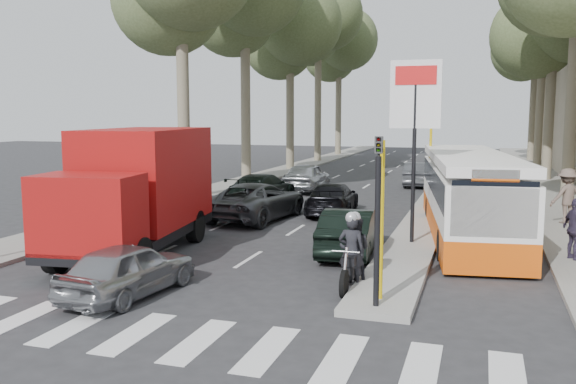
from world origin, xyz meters
The scene contains 24 objects.
ground centered at (0.00, 0.00, 0.00)m, with size 120.00×120.00×0.00m, color #28282B.
sidewalk_right centered at (8.60, 25.00, 0.06)m, with size 3.20×70.00×0.12m, color gray.
median_left centered at (-8.00, 28.00, 0.06)m, with size 2.40×64.00×0.12m, color gray.
traffic_island centered at (3.25, 11.00, 0.08)m, with size 1.50×26.00×0.16m, color gray.
billboard centered at (3.25, 5.00, 3.70)m, with size 1.50×12.10×5.60m.
traffic_light_island centered at (3.25, -1.50, 2.49)m, with size 0.16×0.41×3.60m.
tree_l_c centered at (-7.77, 28.11, 10.04)m, with size 7.40×7.20×13.71m.
tree_l_d centered at (-7.87, 36.11, 11.76)m, with size 7.40×7.20×15.66m.
tree_l_e centered at (-7.97, 44.11, 10.73)m, with size 7.40×7.20×14.49m.
tree_r_c centered at (9.03, 26.11, 9.69)m, with size 7.40×7.20×13.32m.
tree_r_d centered at (9.13, 34.11, 11.07)m, with size 7.40×7.20×14.88m.
tree_r_e centered at (9.23, 42.11, 10.38)m, with size 7.40×7.20×14.10m.
silver_hatchback centered at (-2.19, -2.00, 0.61)m, with size 1.45×3.61×1.23m, color gray.
dark_hatchback centered at (1.64, 3.54, 0.66)m, with size 1.41×4.04×1.33m, color black.
queue_car_a centered at (-2.97, 8.16, 0.71)m, with size 2.35×5.09×1.41m, color #46494D.
queue_car_b centered at (-0.50, 10.23, 0.63)m, with size 1.77×4.37×1.27m, color black.
queue_car_c centered at (-3.50, 16.99, 0.75)m, with size 1.77×4.40×1.50m, color #ADB1B5.
queue_car_d centered at (1.80, 21.02, 0.66)m, with size 1.40×4.00×1.32m, color #52545A.
queue_car_e centered at (-4.31, 12.42, 0.66)m, with size 1.86×4.58×1.33m, color black.
red_truck centered at (-4.23, 1.73, 1.90)m, with size 3.36×6.99×3.59m.
city_bus centered at (4.80, 7.05, 1.47)m, with size 3.72×10.81×2.79m.
motorcycle centered at (2.40, 0.28, 0.82)m, with size 0.77×2.13×1.81m.
pedestrian_near centered at (7.67, 4.23, 0.96)m, with size 0.98×0.48×1.68m, color #3B314A.
pedestrian_far centered at (8.14, 10.13, 1.11)m, with size 1.27×0.57×1.97m, color #69584F.
Camera 1 is at (5.19, -13.47, 4.05)m, focal length 38.00 mm.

